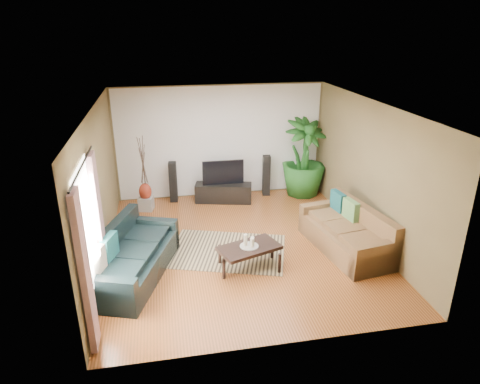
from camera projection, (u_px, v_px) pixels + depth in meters
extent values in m
plane|color=#9B5328|center=(242.00, 246.00, 8.27)|extent=(5.50, 5.50, 0.00)
plane|color=white|center=(242.00, 106.00, 7.26)|extent=(5.50, 5.50, 0.00)
plane|color=brown|center=(220.00, 142.00, 10.27)|extent=(5.00, 0.00, 5.00)
plane|color=brown|center=(284.00, 257.00, 5.26)|extent=(5.00, 0.00, 5.00)
plane|color=brown|center=(99.00, 190.00, 7.33)|extent=(0.00, 5.50, 5.50)
plane|color=brown|center=(370.00, 172.00, 8.20)|extent=(0.00, 5.50, 5.50)
plane|color=white|center=(220.00, 142.00, 10.26)|extent=(4.90, 0.00, 4.90)
plane|color=white|center=(87.00, 229.00, 5.86)|extent=(0.00, 1.80, 1.80)
cube|color=gray|center=(85.00, 273.00, 5.28)|extent=(0.08, 0.35, 2.20)
cube|color=gray|center=(99.00, 221.00, 6.65)|extent=(0.08, 0.35, 2.20)
cylinder|color=black|center=(82.00, 166.00, 5.53)|extent=(0.03, 1.90, 0.03)
cube|color=black|center=(133.00, 254.00, 7.15)|extent=(1.62, 2.39, 0.85)
cube|color=brown|center=(346.00, 229.00, 7.99)|extent=(1.22, 2.14, 0.85)
cube|color=tan|center=(227.00, 251.00, 8.09)|extent=(2.50, 2.09, 0.01)
cube|color=black|center=(249.00, 257.00, 7.46)|extent=(1.18, 0.89, 0.43)
cylinder|color=gray|center=(249.00, 246.00, 7.38)|extent=(0.32, 0.32, 0.01)
cylinder|color=beige|center=(245.00, 240.00, 7.35)|extent=(0.07, 0.07, 0.21)
cylinder|color=beige|center=(252.00, 242.00, 7.31)|extent=(0.07, 0.07, 0.16)
cylinder|color=beige|center=(252.00, 240.00, 7.42)|extent=(0.07, 0.07, 0.13)
cube|color=black|center=(223.00, 193.00, 10.24)|extent=(1.39, 0.69, 0.44)
cube|color=black|center=(223.00, 172.00, 10.06)|extent=(0.98, 0.05, 0.58)
cube|color=black|center=(173.00, 182.00, 10.16)|extent=(0.20, 0.22, 0.98)
cube|color=black|center=(266.00, 175.00, 10.55)|extent=(0.21, 0.22, 1.01)
imported|color=#1B531B|center=(304.00, 157.00, 10.42)|extent=(1.35, 1.35, 1.91)
cylinder|color=black|center=(302.00, 189.00, 10.72)|extent=(0.35, 0.35, 0.27)
cube|color=#999996|center=(146.00, 203.00, 9.81)|extent=(0.37, 0.37, 0.31)
ellipsoid|color=maroon|center=(145.00, 192.00, 9.70)|extent=(0.28, 0.28, 0.39)
cube|color=brown|center=(122.00, 237.00, 8.07)|extent=(0.55, 0.55, 0.51)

